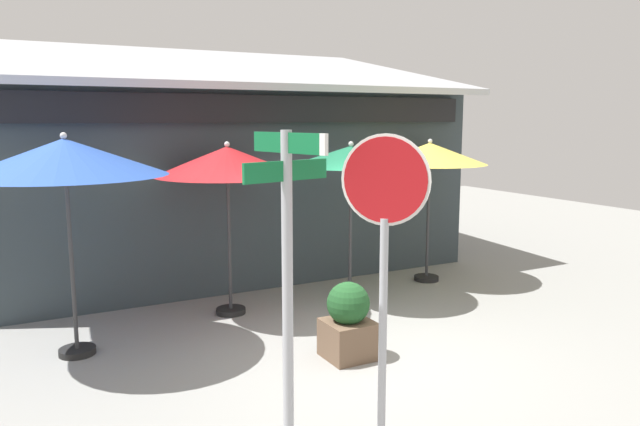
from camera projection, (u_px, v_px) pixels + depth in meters
ground_plane at (365, 356)px, 7.55m from camera, size 28.00×28.00×0.10m
cafe_building at (215, 173)px, 12.24m from camera, size 9.02×5.64×4.51m
street_sign_post at (288, 266)px, 4.87m from camera, size 0.80×0.86×2.80m
stop_sign at (384, 238)px, 4.94m from camera, size 0.49×0.58×2.77m
patio_umbrella_royal_blue_left at (65, 159)px, 7.12m from camera, size 2.38×2.38×2.73m
patio_umbrella_crimson_center at (227, 162)px, 8.72m from camera, size 2.13×2.13×2.56m
patio_umbrella_forest_green_right at (351, 158)px, 9.35m from camera, size 1.92×1.92×2.54m
patio_umbrella_mustard_far_right at (430, 155)px, 10.57m from camera, size 1.99×1.99×2.54m
sidewalk_planter at (348, 322)px, 7.33m from camera, size 0.56×0.56×0.95m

